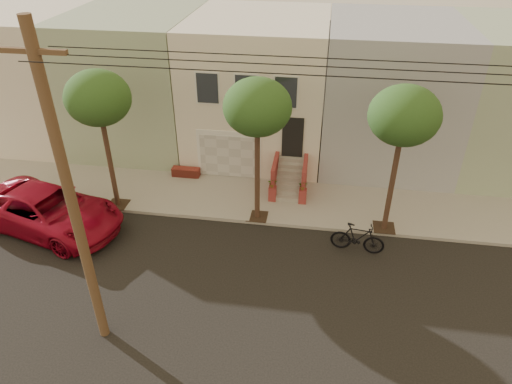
# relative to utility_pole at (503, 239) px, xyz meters

# --- Properties ---
(ground) EXTENTS (90.00, 90.00, 0.00)m
(ground) POSITION_rel_utility_pole_xyz_m (-8.00, 3.20, -5.19)
(ground) COLOR black
(ground) RESTS_ON ground
(sidewalk) EXTENTS (40.00, 3.70, 0.15)m
(sidewalk) POSITION_rel_utility_pole_xyz_m (-8.00, 8.55, -5.11)
(sidewalk) COLOR #9B978D
(sidewalk) RESTS_ON ground
(house_row) EXTENTS (33.10, 11.70, 7.00)m
(house_row) POSITION_rel_utility_pole_xyz_m (-8.00, 14.39, -1.54)
(house_row) COLOR beige
(house_row) RESTS_ON sidewalk
(tree_left) EXTENTS (2.70, 2.57, 6.30)m
(tree_left) POSITION_rel_utility_pole_xyz_m (-13.50, 7.10, 0.07)
(tree_left) COLOR #2D2116
(tree_left) RESTS_ON sidewalk
(tree_mid) EXTENTS (2.70, 2.57, 6.30)m
(tree_mid) POSITION_rel_utility_pole_xyz_m (-7.00, 7.10, 0.07)
(tree_mid) COLOR #2D2116
(tree_mid) RESTS_ON sidewalk
(tree_right) EXTENTS (2.70, 2.57, 6.30)m
(tree_right) POSITION_rel_utility_pole_xyz_m (-1.50, 7.10, 0.07)
(tree_right) COLOR #2D2116
(tree_right) RESTS_ON sidewalk
(utility_pole) EXTENTS (23.60, 1.22, 10.00)m
(utility_pole) POSITION_rel_utility_pole_xyz_m (0.00, 0.00, 0.00)
(utility_pole) COLOR #4B3323
(utility_pole) RESTS_ON ground
(pickup_truck) EXTENTS (7.08, 4.60, 1.81)m
(pickup_truck) POSITION_rel_utility_pole_xyz_m (-15.66, 5.15, -4.28)
(pickup_truck) COLOR maroon
(pickup_truck) RESTS_ON ground
(motorcycle) EXTENTS (2.21, 0.86, 1.29)m
(motorcycle) POSITION_rel_utility_pole_xyz_m (-2.72, 5.54, -4.54)
(motorcycle) COLOR black
(motorcycle) RESTS_ON ground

